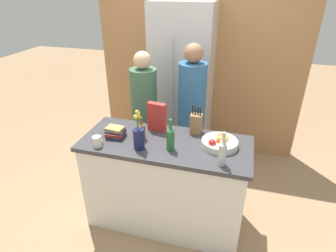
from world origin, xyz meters
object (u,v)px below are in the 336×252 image
(bottle_vinegar, at_px, (170,138))
(person_in_blue, at_px, (191,111))
(refrigerator, at_px, (182,86))
(coffee_mug, at_px, (97,141))
(fruit_bowl, at_px, (220,142))
(bottle_oil, at_px, (141,130))
(book_stack, at_px, (115,132))
(bottle_wine, at_px, (222,152))
(cereal_box, at_px, (157,117))
(person_at_sink, at_px, (145,113))
(knife_block, at_px, (196,123))
(flower_vase, at_px, (139,137))

(bottle_vinegar, bearing_deg, person_in_blue, 87.96)
(refrigerator, height_order, coffee_mug, refrigerator)
(person_in_blue, bearing_deg, fruit_bowl, -74.89)
(bottle_oil, relative_size, bottle_vinegar, 0.75)
(book_stack, relative_size, bottle_wine, 0.61)
(cereal_box, bearing_deg, bottle_vinegar, -54.12)
(fruit_bowl, bearing_deg, bottle_wine, -80.53)
(person_at_sink, bearing_deg, cereal_box, -47.65)
(person_at_sink, bearing_deg, knife_block, -20.41)
(refrigerator, xyz_separation_m, person_in_blue, (0.24, -0.61, -0.05))
(knife_block, height_order, coffee_mug, knife_block)
(refrigerator, relative_size, bottle_vinegar, 7.06)
(book_stack, relative_size, person_at_sink, 0.11)
(bottle_oil, height_order, bottle_wine, bottle_wine)
(fruit_bowl, relative_size, knife_block, 1.17)
(coffee_mug, bearing_deg, bottle_oil, 35.70)
(fruit_bowl, xyz_separation_m, flower_vase, (-0.67, -0.22, 0.07))
(cereal_box, relative_size, bottle_vinegar, 0.98)
(bottle_vinegar, bearing_deg, bottle_oil, 160.32)
(cereal_box, distance_m, person_in_blue, 0.53)
(refrigerator, xyz_separation_m, knife_block, (0.37, -1.02, 0.01))
(bottle_oil, bearing_deg, bottle_vinegar, -19.68)
(bottle_oil, distance_m, bottle_vinegar, 0.32)
(person_at_sink, distance_m, person_in_blue, 0.53)
(knife_block, relative_size, bottle_vinegar, 0.95)
(bottle_oil, relative_size, person_at_sink, 0.14)
(cereal_box, distance_m, book_stack, 0.41)
(person_in_blue, bearing_deg, refrigerator, 94.75)
(bottle_vinegar, height_order, person_in_blue, person_in_blue)
(coffee_mug, xyz_separation_m, bottle_vinegar, (0.63, 0.12, 0.06))
(fruit_bowl, bearing_deg, knife_block, 142.46)
(fruit_bowl, height_order, person_at_sink, person_at_sink)
(flower_vase, distance_m, person_in_blue, 0.87)
(knife_block, xyz_separation_m, bottle_oil, (-0.46, -0.25, -0.01))
(coffee_mug, height_order, book_stack, coffee_mug)
(coffee_mug, relative_size, bottle_wine, 0.39)
(cereal_box, relative_size, person_at_sink, 0.18)
(cereal_box, bearing_deg, bottle_oil, -114.41)
(cereal_box, bearing_deg, knife_block, 8.15)
(flower_vase, height_order, person_at_sink, person_at_sink)
(knife_block, bearing_deg, refrigerator, 110.02)
(coffee_mug, bearing_deg, flower_vase, 10.50)
(refrigerator, bearing_deg, book_stack, -104.37)
(person_at_sink, bearing_deg, book_stack, -87.32)
(fruit_bowl, xyz_separation_m, knife_block, (-0.25, 0.19, 0.06))
(fruit_bowl, distance_m, bottle_vinegar, 0.44)
(knife_block, xyz_separation_m, book_stack, (-0.70, -0.28, -0.05))
(bottle_oil, bearing_deg, flower_vase, -76.50)
(flower_vase, relative_size, bottle_wine, 1.27)
(bottle_oil, distance_m, person_in_blue, 0.73)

